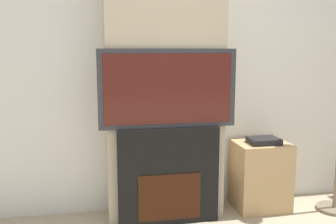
# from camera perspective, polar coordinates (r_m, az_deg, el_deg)

# --- Properties ---
(wall_back) EXTENTS (6.00, 0.06, 2.70)m
(wall_back) POSITION_cam_1_polar(r_m,az_deg,el_deg) (3.23, -1.21, 8.66)
(wall_back) COLOR silver
(wall_back) RESTS_ON ground_plane
(chimney_breast) EXTENTS (0.95, 0.32, 2.70)m
(chimney_breast) POSITION_cam_1_polar(r_m,az_deg,el_deg) (3.05, -0.59, 8.62)
(chimney_breast) COLOR tan
(chimney_breast) RESTS_ON ground_plane
(fireplace) EXTENTS (0.81, 0.15, 0.79)m
(fireplace) POSITION_cam_1_polar(r_m,az_deg,el_deg) (3.06, 0.00, -9.67)
(fireplace) COLOR black
(fireplace) RESTS_ON ground_plane
(television) EXTENTS (1.08, 0.07, 0.61)m
(television) POSITION_cam_1_polar(r_m,az_deg,el_deg) (2.90, 0.01, 3.58)
(television) COLOR #2D2D33
(television) RESTS_ON fireplace
(media_stand) EXTENTS (0.46, 0.37, 0.65)m
(media_stand) POSITION_cam_1_polar(r_m,az_deg,el_deg) (3.44, 13.92, -9.24)
(media_stand) COLOR tan
(media_stand) RESTS_ON ground_plane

